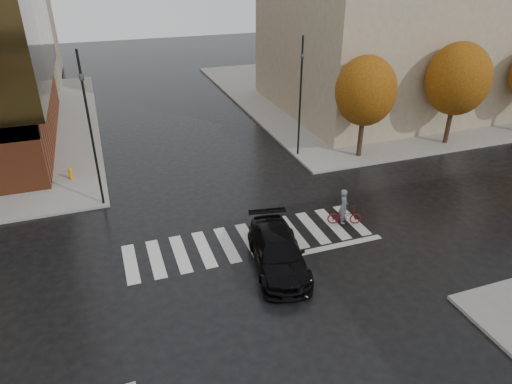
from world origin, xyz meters
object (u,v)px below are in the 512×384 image
sedan (278,252)px  traffic_light_ne (301,89)px  traffic_light_nw (89,120)px  cyclist (344,212)px  fire_hydrant (71,173)px

sedan → traffic_light_ne: 12.80m
sedan → traffic_light_nw: (-6.80, 8.10, 4.07)m
sedan → traffic_light_ne: traffic_light_ne is taller
sedan → cyclist: size_ratio=2.67×
cyclist → traffic_light_ne: size_ratio=0.25×
traffic_light_nw → fire_hydrant: traffic_light_nw is taller
fire_hydrant → traffic_light_ne: bearing=-4.1°
traffic_light_ne → fire_hydrant: bearing=-0.3°
sedan → fire_hydrant: 14.50m
cyclist → traffic_light_ne: traffic_light_ne is taller
sedan → cyclist: cyclist is taller
sedan → traffic_light_nw: 11.33m
traffic_light_nw → fire_hydrant: size_ratio=11.20×
cyclist → fire_hydrant: (-12.83, 9.66, -0.11)m
cyclist → traffic_light_nw: bearing=81.8°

